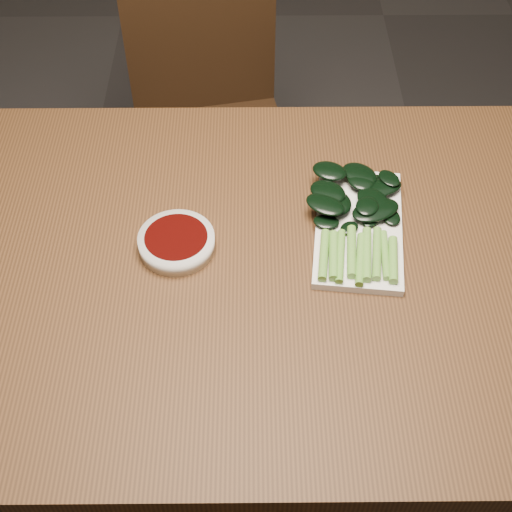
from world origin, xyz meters
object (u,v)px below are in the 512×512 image
(sauce_bowl, at_px, (177,242))
(serving_plate, at_px, (358,228))
(gai_lan, at_px, (356,210))
(table, at_px, (258,288))
(chair_far, at_px, (210,116))

(sauce_bowl, distance_m, serving_plate, 0.30)
(serving_plate, relative_size, gai_lan, 1.00)
(serving_plate, bearing_deg, gai_lan, 101.79)
(table, relative_size, chair_far, 1.57)
(serving_plate, distance_m, gai_lan, 0.03)
(table, relative_size, serving_plate, 4.95)
(sauce_bowl, bearing_deg, gai_lan, 11.24)
(table, bearing_deg, gai_lan, 27.87)
(sauce_bowl, distance_m, gai_lan, 0.30)
(sauce_bowl, height_order, serving_plate, sauce_bowl)
(chair_far, bearing_deg, serving_plate, -77.23)
(sauce_bowl, relative_size, gai_lan, 0.44)
(serving_plate, xyz_separation_m, gai_lan, (-0.00, 0.02, 0.02))
(serving_plate, bearing_deg, sauce_bowl, -173.04)
(table, height_order, serving_plate, serving_plate)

